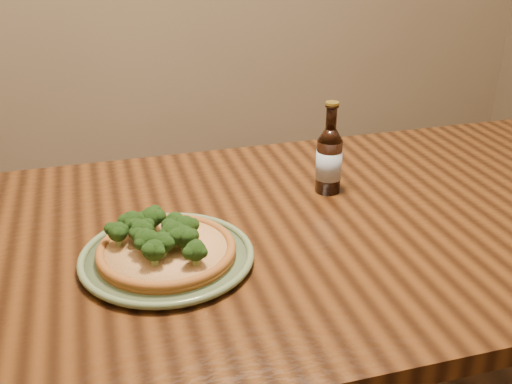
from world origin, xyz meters
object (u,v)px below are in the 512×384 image
object	(u,v)px
table	(351,253)
beer_bottle	(329,159)
pizza	(165,246)
plate	(167,256)

from	to	relation	value
table	beer_bottle	bearing A→B (deg)	94.03
pizza	beer_bottle	xyz separation A→B (m)	(0.40, 0.20, 0.05)
table	pizza	size ratio (longest dim) A/B	6.22
table	beer_bottle	size ratio (longest dim) A/B	7.52
plate	pizza	size ratio (longest dim) A/B	1.26
plate	pizza	bearing A→B (deg)	135.91
pizza	table	bearing A→B (deg)	9.39
table	plate	distance (m)	0.43
table	pizza	world-z (taller)	pizza
table	beer_bottle	distance (m)	0.22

